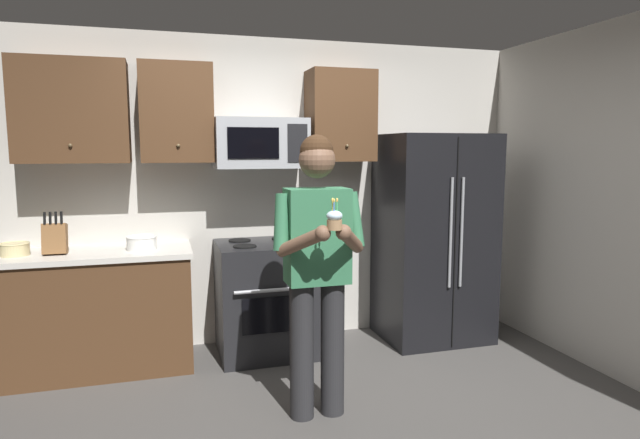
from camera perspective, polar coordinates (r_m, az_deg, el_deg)
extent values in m
plane|color=#474442|center=(3.49, 1.38, -21.24)|extent=(6.00, 6.00, 0.00)
cube|color=beige|center=(4.78, -5.01, 2.89)|extent=(4.40, 0.10, 2.60)
cube|color=beige|center=(4.55, 28.26, 1.80)|extent=(0.10, 4.40, 2.60)
cube|color=black|center=(4.52, -5.78, -8.22)|extent=(0.76, 0.66, 0.92)
cube|color=black|center=(4.21, -4.91, -9.94)|extent=(0.48, 0.01, 0.28)
cylinder|color=#99999E|center=(4.13, -4.87, -7.40)|extent=(0.60, 0.03, 0.03)
cylinder|color=black|center=(4.25, -7.89, -2.80)|extent=(0.18, 0.18, 0.01)
cylinder|color=black|center=(4.32, -3.16, -2.59)|extent=(0.18, 0.18, 0.01)
cylinder|color=black|center=(4.52, -8.43, -2.19)|extent=(0.18, 0.18, 0.01)
cylinder|color=black|center=(4.58, -3.96, -2.00)|extent=(0.18, 0.18, 0.01)
cube|color=#9EA0A5|center=(4.47, -6.28, 7.95)|extent=(0.74, 0.40, 0.40)
cube|color=black|center=(4.25, -6.99, 7.97)|extent=(0.40, 0.01, 0.24)
cube|color=black|center=(4.32, -2.37, 8.01)|extent=(0.16, 0.01, 0.30)
cube|color=black|center=(4.88, 11.83, -1.88)|extent=(0.90, 0.72, 1.80)
cylinder|color=gray|center=(4.52, 13.55, -1.38)|extent=(0.02, 0.02, 0.90)
cylinder|color=gray|center=(4.57, 14.64, -1.32)|extent=(0.02, 0.02, 0.90)
cube|color=black|center=(4.57, 14.00, -2.57)|extent=(0.01, 0.01, 1.74)
cube|color=#4C301C|center=(4.50, -24.58, 10.26)|extent=(0.80, 0.34, 0.76)
sphere|color=brown|center=(4.31, -24.74, 7.08)|extent=(0.03, 0.03, 0.03)
cube|color=#4C301C|center=(4.46, -14.83, 10.71)|extent=(0.55, 0.34, 0.76)
sphere|color=brown|center=(4.27, -14.65, 7.52)|extent=(0.03, 0.03, 0.03)
cube|color=#4C301C|center=(4.70, 2.15, 10.77)|extent=(0.55, 0.34, 0.76)
sphere|color=brown|center=(4.52, 2.87, 7.73)|extent=(0.03, 0.03, 0.03)
cube|color=#4C301C|center=(4.50, -22.53, -9.09)|extent=(1.40, 0.62, 0.88)
cube|color=beige|center=(4.40, -22.82, -3.32)|extent=(1.44, 0.66, 0.04)
cube|color=brown|center=(4.36, -26.06, -1.85)|extent=(0.16, 0.15, 0.24)
cylinder|color=black|center=(4.33, -26.94, 0.11)|extent=(0.02, 0.04, 0.09)
cylinder|color=black|center=(4.32, -26.46, 0.13)|extent=(0.02, 0.04, 0.09)
cylinder|color=black|center=(4.32, -25.98, 0.15)|extent=(0.02, 0.04, 0.09)
cylinder|color=black|center=(4.31, -25.50, 0.16)|extent=(0.02, 0.04, 0.09)
cylinder|color=white|center=(4.31, -18.21, -2.38)|extent=(0.22, 0.22, 0.10)
torus|color=white|center=(4.31, -18.23, -1.74)|extent=(0.23, 0.23, 0.01)
cylinder|color=beige|center=(4.44, -29.37, -2.76)|extent=(0.19, 0.19, 0.09)
torus|color=beige|center=(4.44, -29.41, -2.22)|extent=(0.20, 0.20, 0.01)
cylinder|color=#262628|center=(3.47, -1.93, -13.63)|extent=(0.15, 0.15, 0.86)
cylinder|color=#262628|center=(3.52, 1.31, -13.31)|extent=(0.15, 0.15, 0.86)
cube|color=#33724C|center=(3.30, -0.30, -1.73)|extent=(0.38, 0.22, 0.58)
sphere|color=brown|center=(3.26, -0.31, 6.27)|extent=(0.22, 0.22, 0.22)
sphere|color=#382314|center=(3.27, -0.36, 7.15)|extent=(0.20, 0.20, 0.20)
cylinder|color=#33724C|center=(3.21, -4.02, -0.31)|extent=(0.15, 0.18, 0.35)
cylinder|color=brown|center=(3.08, -2.00, -2.42)|extent=(0.26, 0.33, 0.21)
sphere|color=brown|center=(2.97, 0.30, -1.45)|extent=(0.09, 0.09, 0.09)
cylinder|color=#33724C|center=(3.33, 3.56, -0.02)|extent=(0.15, 0.18, 0.35)
cylinder|color=brown|center=(3.17, 3.26, -2.16)|extent=(0.26, 0.33, 0.21)
sphere|color=brown|center=(3.01, 2.49, -1.35)|extent=(0.09, 0.09, 0.09)
cylinder|color=#A87F56|center=(2.97, 1.52, -0.55)|extent=(0.08, 0.08, 0.06)
ellipsoid|color=silver|center=(2.96, 1.53, 0.40)|extent=(0.09, 0.09, 0.06)
cylinder|color=#4CBF66|center=(2.96, 1.80, 1.32)|extent=(0.01, 0.01, 0.06)
ellipsoid|color=#FFD159|center=(2.95, 1.80, 2.04)|extent=(0.01, 0.01, 0.02)
cylinder|color=#F2D84C|center=(2.96, 1.32, 1.33)|extent=(0.01, 0.01, 0.06)
ellipsoid|color=#FFD159|center=(2.96, 1.32, 2.05)|extent=(0.01, 0.01, 0.02)
cylinder|color=#4C7FE5|center=(2.94, 1.47, 1.28)|extent=(0.01, 0.01, 0.06)
ellipsoid|color=#FFD159|center=(2.94, 1.47, 2.01)|extent=(0.01, 0.01, 0.02)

